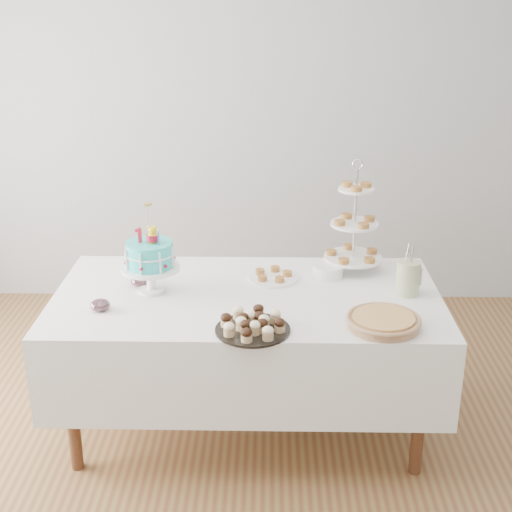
{
  "coord_description": "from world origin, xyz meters",
  "views": [
    {
      "loc": [
        0.11,
        -2.93,
        2.22
      ],
      "look_at": [
        0.04,
        0.3,
        0.97
      ],
      "focal_mm": 50.0,
      "sensor_mm": 36.0,
      "label": 1
    }
  ],
  "objects_px": {
    "birthday_cake": "(151,269)",
    "tiered_stand": "(355,225)",
    "table": "(247,335)",
    "cupcake_tray": "(253,323)",
    "pie": "(383,321)",
    "jam_bowl_b": "(140,281)",
    "utensil_pitcher": "(408,277)",
    "plate_stack": "(328,271)",
    "jam_bowl_a": "(100,305)",
    "pastry_plate": "(273,276)"
  },
  "relations": [
    {
      "from": "tiered_stand",
      "to": "utensil_pitcher",
      "type": "relative_size",
      "value": 2.31
    },
    {
      "from": "tiered_stand",
      "to": "plate_stack",
      "type": "xyz_separation_m",
      "value": [
        -0.14,
        -0.11,
        -0.22
      ]
    },
    {
      "from": "plate_stack",
      "to": "utensil_pitcher",
      "type": "distance_m",
      "value": 0.44
    },
    {
      "from": "table",
      "to": "birthday_cake",
      "type": "relative_size",
      "value": 4.28
    },
    {
      "from": "pastry_plate",
      "to": "pie",
      "type": "bearing_deg",
      "value": -47.98
    },
    {
      "from": "pie",
      "to": "table",
      "type": "bearing_deg",
      "value": 150.62
    },
    {
      "from": "cupcake_tray",
      "to": "birthday_cake",
      "type": "bearing_deg",
      "value": 140.78
    },
    {
      "from": "pie",
      "to": "pastry_plate",
      "type": "relative_size",
      "value": 1.29
    },
    {
      "from": "pie",
      "to": "cupcake_tray",
      "type": "bearing_deg",
      "value": -175.18
    },
    {
      "from": "table",
      "to": "pie",
      "type": "xyz_separation_m",
      "value": [
        0.62,
        -0.35,
        0.26
      ]
    },
    {
      "from": "table",
      "to": "pie",
      "type": "distance_m",
      "value": 0.76
    },
    {
      "from": "birthday_cake",
      "to": "jam_bowl_b",
      "type": "distance_m",
      "value": 0.14
    },
    {
      "from": "birthday_cake",
      "to": "pie",
      "type": "relative_size",
      "value": 1.33
    },
    {
      "from": "plate_stack",
      "to": "jam_bowl_b",
      "type": "height_order",
      "value": "plate_stack"
    },
    {
      "from": "table",
      "to": "cupcake_tray",
      "type": "relative_size",
      "value": 5.7
    },
    {
      "from": "birthday_cake",
      "to": "cupcake_tray",
      "type": "height_order",
      "value": "birthday_cake"
    },
    {
      "from": "cupcake_tray",
      "to": "tiered_stand",
      "type": "height_order",
      "value": "tiered_stand"
    },
    {
      "from": "tiered_stand",
      "to": "jam_bowl_b",
      "type": "height_order",
      "value": "tiered_stand"
    },
    {
      "from": "cupcake_tray",
      "to": "jam_bowl_b",
      "type": "bearing_deg",
      "value": 139.87
    },
    {
      "from": "birthday_cake",
      "to": "jam_bowl_a",
      "type": "distance_m",
      "value": 0.32
    },
    {
      "from": "utensil_pitcher",
      "to": "pie",
      "type": "bearing_deg",
      "value": -97.73
    },
    {
      "from": "birthday_cake",
      "to": "tiered_stand",
      "type": "distance_m",
      "value": 1.09
    },
    {
      "from": "plate_stack",
      "to": "pastry_plate",
      "type": "xyz_separation_m",
      "value": [
        -0.29,
        -0.04,
        -0.01
      ]
    },
    {
      "from": "birthday_cake",
      "to": "pie",
      "type": "height_order",
      "value": "birthday_cake"
    },
    {
      "from": "birthday_cake",
      "to": "utensil_pitcher",
      "type": "distance_m",
      "value": 1.27
    },
    {
      "from": "cupcake_tray",
      "to": "jam_bowl_b",
      "type": "height_order",
      "value": "cupcake_tray"
    },
    {
      "from": "birthday_cake",
      "to": "jam_bowl_b",
      "type": "relative_size",
      "value": 4.78
    },
    {
      "from": "birthday_cake",
      "to": "cupcake_tray",
      "type": "distance_m",
      "value": 0.67
    },
    {
      "from": "plate_stack",
      "to": "tiered_stand",
      "type": "bearing_deg",
      "value": 37.18
    },
    {
      "from": "jam_bowl_b",
      "to": "utensil_pitcher",
      "type": "bearing_deg",
      "value": -3.22
    },
    {
      "from": "tiered_stand",
      "to": "table",
      "type": "bearing_deg",
      "value": -148.31
    },
    {
      "from": "pastry_plate",
      "to": "plate_stack",
      "type": "bearing_deg",
      "value": 8.15
    },
    {
      "from": "birthday_cake",
      "to": "jam_bowl_b",
      "type": "xyz_separation_m",
      "value": [
        -0.07,
        0.07,
        -0.1
      ]
    },
    {
      "from": "jam_bowl_a",
      "to": "utensil_pitcher",
      "type": "distance_m",
      "value": 1.5
    },
    {
      "from": "cupcake_tray",
      "to": "pie",
      "type": "xyz_separation_m",
      "value": [
        0.58,
        0.05,
        -0.01
      ]
    },
    {
      "from": "jam_bowl_b",
      "to": "utensil_pitcher",
      "type": "relative_size",
      "value": 0.36
    },
    {
      "from": "cupcake_tray",
      "to": "utensil_pitcher",
      "type": "bearing_deg",
      "value": 28.97
    },
    {
      "from": "tiered_stand",
      "to": "pastry_plate",
      "type": "xyz_separation_m",
      "value": [
        -0.43,
        -0.15,
        -0.24
      ]
    },
    {
      "from": "cupcake_tray",
      "to": "jam_bowl_a",
      "type": "height_order",
      "value": "cupcake_tray"
    },
    {
      "from": "table",
      "to": "utensil_pitcher",
      "type": "height_order",
      "value": "utensil_pitcher"
    },
    {
      "from": "jam_bowl_b",
      "to": "utensil_pitcher",
      "type": "height_order",
      "value": "utensil_pitcher"
    },
    {
      "from": "jam_bowl_a",
      "to": "utensil_pitcher",
      "type": "xyz_separation_m",
      "value": [
        1.48,
        0.22,
        0.07
      ]
    },
    {
      "from": "pie",
      "to": "tiered_stand",
      "type": "relative_size",
      "value": 0.56
    },
    {
      "from": "plate_stack",
      "to": "pie",
      "type": "bearing_deg",
      "value": -70.92
    },
    {
      "from": "pie",
      "to": "jam_bowl_b",
      "type": "xyz_separation_m",
      "value": [
        -1.17,
        0.45,
        -0.0
      ]
    },
    {
      "from": "pastry_plate",
      "to": "jam_bowl_b",
      "type": "xyz_separation_m",
      "value": [
        -0.68,
        -0.1,
        0.01
      ]
    },
    {
      "from": "birthday_cake",
      "to": "pastry_plate",
      "type": "height_order",
      "value": "birthday_cake"
    },
    {
      "from": "jam_bowl_a",
      "to": "jam_bowl_b",
      "type": "relative_size",
      "value": 1.0
    },
    {
      "from": "table",
      "to": "pie",
      "type": "relative_size",
      "value": 5.68
    },
    {
      "from": "table",
      "to": "plate_stack",
      "type": "relative_size",
      "value": 12.03
    }
  ]
}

